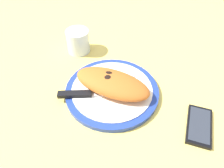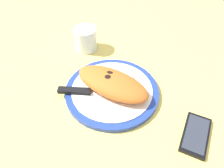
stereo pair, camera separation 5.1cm
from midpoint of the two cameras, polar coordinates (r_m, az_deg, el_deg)
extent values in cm
cube|color=#EACC60|center=(64.96, 2.24, -3.32)|extent=(150.00, 150.00, 3.00)
cylinder|color=#233D99|center=(63.28, 2.30, -2.00)|extent=(27.61, 27.61, 1.48)
cylinder|color=white|center=(62.62, 2.32, -1.46)|extent=(23.84, 23.84, 0.30)
ellipsoid|color=#C16023|center=(60.54, 1.99, -0.15)|extent=(24.38, 15.59, 4.65)
ellipsoid|color=black|center=(59.84, 1.48, 1.85)|extent=(2.85, 2.53, 0.94)
ellipsoid|color=black|center=(60.91, 1.76, 2.65)|extent=(3.12, 2.50, 0.99)
cube|color=silver|center=(66.49, 5.59, 2.28)|extent=(11.25, 1.00, 0.40)
cube|color=silver|center=(67.77, -0.71, 3.57)|extent=(4.02, 2.23, 0.40)
cube|color=silver|center=(60.90, 2.71, -2.78)|extent=(12.80, 4.36, 0.40)
cube|color=black|center=(61.66, -7.72, -1.91)|extent=(9.82, 4.06, 1.20)
cube|color=black|center=(59.71, 23.84, -12.42)|extent=(7.73, 12.88, 1.00)
cube|color=#2D333D|center=(59.25, 24.01, -12.12)|extent=(6.62, 11.31, 0.16)
cylinder|color=silver|center=(77.97, -5.15, 11.83)|extent=(7.95, 7.95, 8.14)
cylinder|color=silver|center=(79.21, -5.05, 10.54)|extent=(7.31, 7.31, 3.41)
camera|label=1|loc=(0.03, -87.62, 2.49)|focal=34.16mm
camera|label=2|loc=(0.03, 92.38, -2.49)|focal=34.16mm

